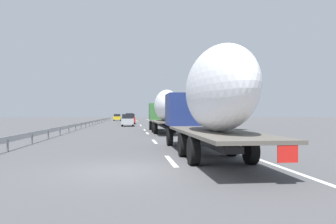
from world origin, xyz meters
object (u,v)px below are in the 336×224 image
object	(u,v)px
truck_trailing	(209,99)
car_silver_hatch	(128,120)
car_black_suv	(130,118)
road_sign	(174,112)
truck_lead	(165,108)
car_red_compact	(130,119)
car_yellow_coupe	(117,117)

from	to	relation	value
truck_trailing	car_silver_hatch	distance (m)	35.89
car_black_suv	road_sign	size ratio (longest dim) A/B	1.42
car_silver_hatch	truck_lead	bearing A→B (deg)	-167.12
car_black_suv	car_red_compact	xyz separation A→B (m)	(-10.73, -0.15, -0.05)
truck_lead	car_black_suv	distance (m)	38.55
car_silver_hatch	truck_trailing	bearing A→B (deg)	-173.81
truck_trailing	road_sign	distance (m)	35.39
car_red_compact	road_sign	xyz separation A→B (m)	(-11.10, -6.59, 1.21)
truck_lead	car_yellow_coupe	xyz separation A→B (m)	(54.74, 6.96, -1.51)
truck_trailing	car_yellow_coupe	bearing A→B (deg)	5.41
truck_lead	car_silver_hatch	xyz separation A→B (m)	(16.92, 3.87, -1.50)
truck_trailing	car_red_compact	world-z (taller)	truck_trailing
truck_trailing	car_black_suv	distance (m)	57.22
car_yellow_coupe	truck_lead	bearing A→B (deg)	-172.76
car_black_suv	car_silver_hatch	size ratio (longest dim) A/B	1.00
car_yellow_coupe	road_sign	size ratio (longest dim) A/B	1.43
car_black_suv	road_sign	world-z (taller)	road_sign
truck_lead	car_yellow_coupe	world-z (taller)	truck_lead
car_yellow_coupe	road_sign	distance (m)	39.54
truck_lead	car_black_suv	xyz separation A→B (m)	(38.35, 3.64, -1.44)
truck_trailing	car_silver_hatch	size ratio (longest dim) A/B	3.12
truck_lead	car_red_compact	size ratio (longest dim) A/B	3.18
car_black_suv	car_silver_hatch	world-z (taller)	car_black_suv
car_black_suv	car_silver_hatch	distance (m)	21.44
car_red_compact	road_sign	bearing A→B (deg)	-149.30
car_yellow_coupe	car_black_suv	size ratio (longest dim) A/B	1.01
truck_lead	car_red_compact	bearing A→B (deg)	7.20
car_yellow_coupe	road_sign	world-z (taller)	road_sign
car_silver_hatch	road_sign	distance (m)	7.08
car_black_suv	car_yellow_coupe	bearing A→B (deg)	11.43
car_red_compact	truck_lead	bearing A→B (deg)	-172.80
car_black_suv	car_red_compact	distance (m)	10.73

